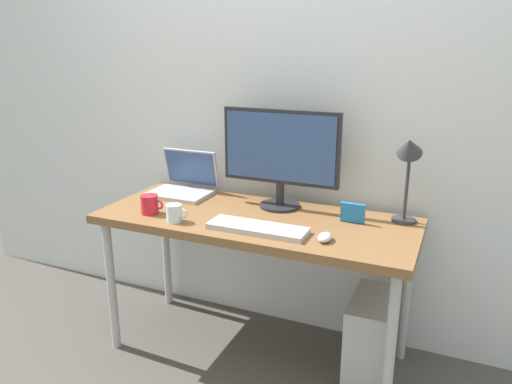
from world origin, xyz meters
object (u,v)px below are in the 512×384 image
at_px(laptop, 184,183).
at_px(glass_cup, 174,213).
at_px(keyboard, 257,228).
at_px(computer_tower, 370,339).
at_px(coffee_mug, 150,204).
at_px(desk, 256,230).
at_px(photo_frame, 353,213).
at_px(monitor, 280,152).
at_px(desk_lamp, 408,160).
at_px(mouse, 325,237).

xyz_separation_m(laptop, glass_cup, (0.19, -0.40, -0.02)).
relative_size(keyboard, computer_tower, 1.05).
bearing_deg(keyboard, coffee_mug, 179.52).
bearing_deg(desk, photo_frame, 12.55).
relative_size(monitor, computer_tower, 1.40).
relative_size(monitor, coffee_mug, 4.96).
distance_m(laptop, keyboard, 0.69).
bearing_deg(desk_lamp, desk, -164.85).
relative_size(monitor, mouse, 6.51).
distance_m(mouse, computer_tower, 0.60).
bearing_deg(coffee_mug, laptop, 94.06).
distance_m(desk, laptop, 0.56).
distance_m(desk, monitor, 0.39).
distance_m(laptop, desk_lamp, 1.18).
bearing_deg(desk_lamp, monitor, -179.95).
height_order(mouse, glass_cup, glass_cup).
xyz_separation_m(laptop, keyboard, (0.59, -0.36, -0.05)).
height_order(monitor, coffee_mug, monitor).
xyz_separation_m(monitor, coffee_mug, (-0.53, -0.34, -0.23)).
xyz_separation_m(glass_cup, computer_tower, (0.88, 0.23, -0.57)).
relative_size(laptop, computer_tower, 0.76).
distance_m(monitor, glass_cup, 0.58).
height_order(desk_lamp, coffee_mug, desk_lamp).
xyz_separation_m(monitor, glass_cup, (-0.37, -0.39, -0.24)).
xyz_separation_m(coffee_mug, computer_tower, (1.05, 0.18, -0.57)).
distance_m(laptop, glass_cup, 0.45).
relative_size(monitor, keyboard, 1.33).
bearing_deg(laptop, glass_cup, -64.34).
xyz_separation_m(mouse, coffee_mug, (-0.86, 0.00, 0.03)).
bearing_deg(keyboard, desk, 115.38).
xyz_separation_m(desk, laptop, (-0.51, 0.19, 0.12)).
bearing_deg(keyboard, monitor, 94.40).
height_order(desk, monitor, monitor).
height_order(laptop, glass_cup, laptop).
bearing_deg(laptop, mouse, -21.76).
height_order(mouse, coffee_mug, coffee_mug).
height_order(mouse, photo_frame, photo_frame).
relative_size(desk, laptop, 4.66).
bearing_deg(glass_cup, laptop, 115.66).
height_order(coffee_mug, glass_cup, coffee_mug).
relative_size(desk_lamp, photo_frame, 3.82).
distance_m(laptop, mouse, 0.95).
bearing_deg(coffee_mug, photo_frame, 15.78).
height_order(laptop, coffee_mug, laptop).
bearing_deg(monitor, photo_frame, -11.52).
height_order(desk, photo_frame, photo_frame).
bearing_deg(mouse, glass_cup, -176.00).
distance_m(laptop, computer_tower, 1.23).
distance_m(glass_cup, photo_frame, 0.81).
relative_size(desk, computer_tower, 3.55).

